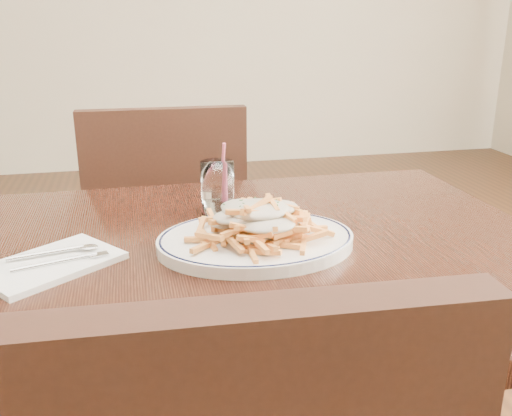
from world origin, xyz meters
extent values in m
cube|color=black|center=(0.00, 0.00, 0.73)|extent=(1.20, 0.80, 0.04)
cylinder|color=black|center=(0.55, 0.35, 0.35)|extent=(0.05, 0.05, 0.71)
cube|color=black|center=(-0.03, 0.73, 0.43)|extent=(0.43, 0.43, 0.04)
cube|color=black|center=(-0.04, 0.54, 0.68)|extent=(0.42, 0.05, 0.46)
cylinder|color=black|center=(0.15, 0.91, 0.20)|extent=(0.04, 0.04, 0.41)
cylinder|color=black|center=(-0.21, 0.91, 0.20)|extent=(0.04, 0.04, 0.41)
cylinder|color=black|center=(0.14, 0.55, 0.20)|extent=(0.04, 0.04, 0.41)
cylinder|color=black|center=(-0.22, 0.55, 0.20)|extent=(0.04, 0.04, 0.41)
torus|color=black|center=(0.08, -0.01, 0.77)|extent=(0.31, 0.31, 0.01)
ellipsoid|color=beige|center=(0.08, -0.01, 0.82)|extent=(0.19, 0.17, 0.03)
cube|color=white|center=(-0.26, -0.02, 0.76)|extent=(0.24, 0.23, 0.01)
cylinder|color=white|center=(0.04, 0.18, 0.80)|extent=(0.06, 0.06, 0.11)
cylinder|color=white|center=(0.04, 0.18, 0.77)|extent=(0.06, 0.06, 0.03)
cylinder|color=#D65171|center=(0.05, 0.18, 0.82)|extent=(0.01, 0.04, 0.14)
camera|label=1|loc=(-0.12, -0.88, 1.12)|focal=40.00mm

